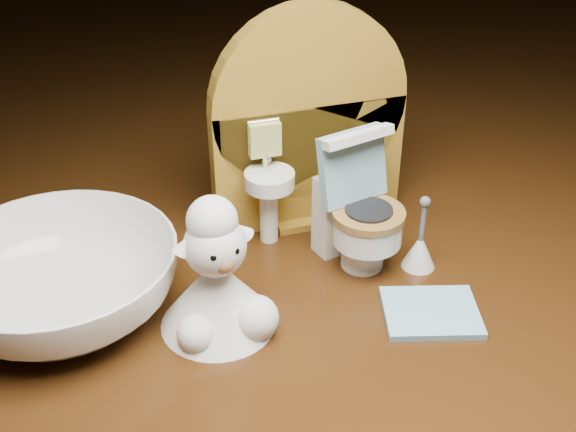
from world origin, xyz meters
TOP-DOWN VIEW (x-y plane):
  - backdrop_panel at (-0.00, 0.06)m, footprint 0.13×0.05m
  - toy_toilet at (0.01, 0.01)m, footprint 0.05×0.06m
  - bath_mat at (0.03, -0.06)m, footprint 0.06×0.06m
  - toilet_brush at (0.05, -0.01)m, footprint 0.02×0.02m
  - plush_lamb at (-0.08, -0.03)m, footprint 0.07×0.07m
  - ceramic_bowl at (-0.17, 0.01)m, footprint 0.15×0.15m

SIDE VIEW (x-z plane):
  - bath_mat at x=0.03m, z-range 0.00..0.00m
  - toilet_brush at x=0.05m, z-range -0.01..0.04m
  - ceramic_bowl at x=-0.17m, z-range 0.00..0.04m
  - plush_lamb at x=-0.08m, z-range -0.01..0.07m
  - toy_toilet at x=0.01m, z-range -0.01..0.08m
  - backdrop_panel at x=0.00m, z-range -0.01..0.14m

